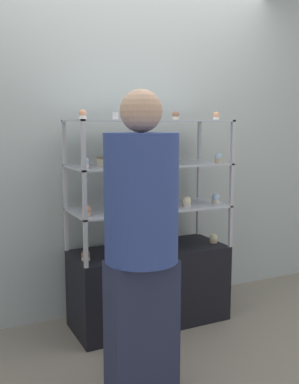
% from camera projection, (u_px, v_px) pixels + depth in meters
% --- Properties ---
extents(ground_plane, '(20.00, 20.00, 0.00)m').
position_uv_depth(ground_plane, '(150.00, 322.00, 3.30)').
color(ground_plane, gray).
extents(back_wall, '(8.00, 0.05, 2.60)m').
position_uv_depth(back_wall, '(128.00, 143.00, 3.44)').
color(back_wall, '#A8B2AD').
rests_on(back_wall, ground_plane).
extents(display_base, '(1.12, 0.46, 0.56)m').
position_uv_depth(display_base, '(150.00, 286.00, 3.26)').
color(display_base, black).
rests_on(display_base, ground_plane).
extents(display_riser_lower, '(1.12, 0.46, 0.30)m').
position_uv_depth(display_riser_lower, '(150.00, 210.00, 3.18)').
color(display_riser_lower, '#B7B7BC').
rests_on(display_riser_lower, display_base).
extents(display_riser_middle, '(1.12, 0.46, 0.30)m').
position_uv_depth(display_riser_middle, '(150.00, 167.00, 3.14)').
color(display_riser_middle, '#B7B7BC').
rests_on(display_riser_middle, display_riser_lower).
extents(display_riser_upper, '(1.12, 0.46, 0.30)m').
position_uv_depth(display_riser_upper, '(150.00, 123.00, 3.09)').
color(display_riser_upper, '#B7B7BC').
rests_on(display_riser_upper, display_riser_middle).
extents(layer_cake_centerpiece, '(0.21, 0.21, 0.10)m').
position_uv_depth(layer_cake_centerpiece, '(152.00, 200.00, 3.20)').
color(layer_cake_centerpiece, '#C66660').
rests_on(layer_cake_centerpiece, display_riser_lower).
extents(sheet_cake_frosted, '(0.20, 0.16, 0.06)m').
position_uv_depth(sheet_cake_frosted, '(115.00, 161.00, 3.01)').
color(sheet_cake_frosted, beige).
rests_on(sheet_cake_frosted, display_riser_middle).
extents(cupcake_0, '(0.06, 0.06, 0.07)m').
position_uv_depth(cupcake_0, '(86.00, 255.00, 2.94)').
color(cupcake_0, '#CCB28C').
rests_on(cupcake_0, display_base).
extents(cupcake_1, '(0.06, 0.06, 0.07)m').
position_uv_depth(cupcake_1, '(154.00, 246.00, 3.18)').
color(cupcake_1, '#CCB28C').
rests_on(cupcake_1, display_base).
extents(cupcake_2, '(0.06, 0.06, 0.07)m').
position_uv_depth(cupcake_2, '(213.00, 238.00, 3.38)').
color(cupcake_2, '#CCB28C').
rests_on(cupcake_2, display_base).
extents(price_tag_0, '(0.04, 0.00, 0.04)m').
position_uv_depth(price_tag_0, '(129.00, 258.00, 2.92)').
color(price_tag_0, white).
rests_on(price_tag_0, display_base).
extents(cupcake_3, '(0.06, 0.06, 0.07)m').
position_uv_depth(cupcake_3, '(86.00, 211.00, 2.86)').
color(cupcake_3, '#CCB28C').
rests_on(cupcake_3, display_riser_lower).
extents(cupcake_4, '(0.06, 0.06, 0.07)m').
position_uv_depth(cupcake_4, '(119.00, 206.00, 3.03)').
color(cupcake_4, '#CCB28C').
rests_on(cupcake_4, display_riser_lower).
extents(cupcake_5, '(0.06, 0.06, 0.07)m').
position_uv_depth(cupcake_5, '(187.00, 202.00, 3.19)').
color(cupcake_5, beige).
rests_on(cupcake_5, display_riser_lower).
extents(cupcake_6, '(0.06, 0.06, 0.07)m').
position_uv_depth(cupcake_6, '(216.00, 198.00, 3.33)').
color(cupcake_6, beige).
rests_on(cupcake_6, display_riser_lower).
extents(price_tag_1, '(0.04, 0.00, 0.04)m').
position_uv_depth(price_tag_1, '(113.00, 213.00, 2.83)').
color(price_tag_1, white).
rests_on(price_tag_1, display_riser_lower).
extents(cupcake_7, '(0.05, 0.05, 0.07)m').
position_uv_depth(cupcake_7, '(85.00, 163.00, 2.82)').
color(cupcake_7, white).
rests_on(cupcake_7, display_riser_middle).
extents(cupcake_8, '(0.05, 0.05, 0.07)m').
position_uv_depth(cupcake_8, '(173.00, 159.00, 3.15)').
color(cupcake_8, '#CCB28C').
rests_on(cupcake_8, display_riser_middle).
extents(cupcake_9, '(0.05, 0.05, 0.07)m').
position_uv_depth(cupcake_9, '(218.00, 158.00, 3.26)').
color(cupcake_9, '#CCB28C').
rests_on(cupcake_9, display_riser_middle).
extents(price_tag_2, '(0.04, 0.00, 0.04)m').
position_uv_depth(price_tag_2, '(163.00, 163.00, 2.94)').
color(price_tag_2, white).
rests_on(price_tag_2, display_riser_middle).
extents(cupcake_10, '(0.05, 0.05, 0.06)m').
position_uv_depth(cupcake_10, '(83.00, 115.00, 2.77)').
color(cupcake_10, white).
rests_on(cupcake_10, display_riser_upper).
extents(cupcake_11, '(0.05, 0.05, 0.06)m').
position_uv_depth(cupcake_11, '(132.00, 115.00, 2.96)').
color(cupcake_11, beige).
rests_on(cupcake_11, display_riser_upper).
extents(cupcake_12, '(0.05, 0.05, 0.06)m').
position_uv_depth(cupcake_12, '(176.00, 116.00, 3.11)').
color(cupcake_12, beige).
rests_on(cupcake_12, display_riser_upper).
extents(cupcake_13, '(0.05, 0.05, 0.06)m').
position_uv_depth(cupcake_13, '(216.00, 116.00, 3.27)').
color(cupcake_13, white).
rests_on(cupcake_13, display_riser_upper).
extents(price_tag_3, '(0.04, 0.00, 0.04)m').
position_uv_depth(price_tag_3, '(115.00, 116.00, 2.75)').
color(price_tag_3, white).
rests_on(price_tag_3, display_riser_upper).
extents(customer_figure, '(0.38, 0.38, 1.61)m').
position_uv_depth(customer_figure, '(141.00, 239.00, 2.28)').
color(customer_figure, '#282D47').
rests_on(customer_figure, ground_plane).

